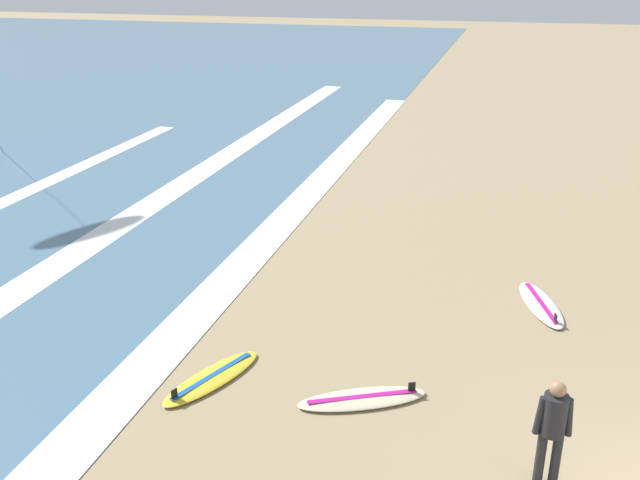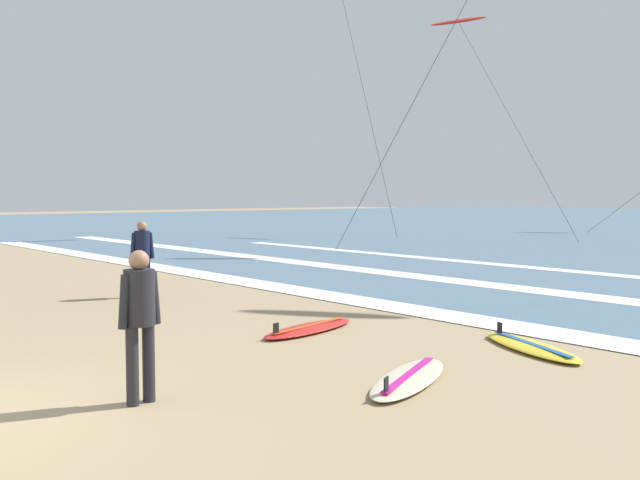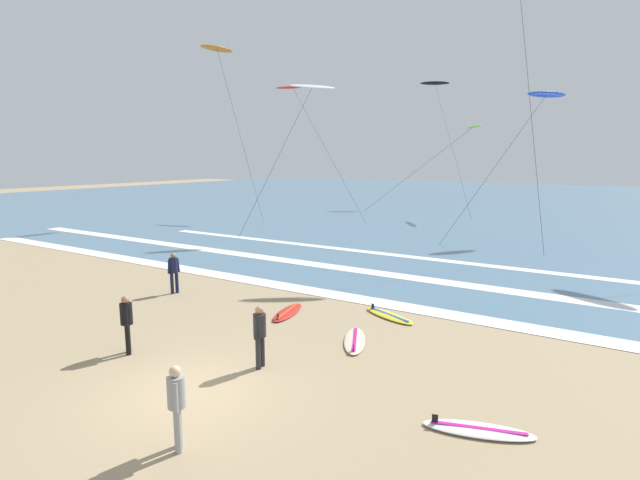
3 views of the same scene
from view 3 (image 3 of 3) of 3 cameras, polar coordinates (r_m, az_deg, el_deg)
name	(u,v)px [view 3 (image 3 of 3)]	position (r m, az deg, el deg)	size (l,w,h in m)	color
ground_plane	(191,391)	(11.85, -14.87, -16.75)	(160.00, 160.00, 0.00)	#9E8763
ocean_surface	(542,204)	(60.83, 24.65, 3.89)	(140.00, 90.00, 0.01)	slate
wave_foam_shoreline	(381,303)	(17.84, 7.14, -7.33)	(53.76, 0.98, 0.01)	white
wave_foam_mid_break	(437,281)	(21.27, 13.61, -4.73)	(58.77, 0.95, 0.01)	white
wave_foam_outer_break	(437,260)	(25.64, 13.63, -2.29)	(37.80, 0.68, 0.01)	white
surfer_foreground_main	(127,319)	(14.06, -21.77, -8.64)	(0.46, 0.38, 1.60)	black
surfer_background_far	(260,331)	(12.33, -7.09, -10.57)	(0.32, 0.52, 1.60)	#232328
surfer_right_near	(174,269)	(19.56, -16.81, -3.30)	(0.32, 0.51, 1.60)	#141938
surfer_left_far	(177,400)	(9.42, -16.50, -17.57)	(0.42, 0.43, 1.60)	gray
surfboard_right_spare	(478,430)	(10.45, 18.11, -20.45)	(2.18, 1.20, 0.25)	silver
surfboard_foreground_flat	(288,312)	(16.60, -3.84, -8.46)	(1.08, 2.18, 0.25)	red
surfboard_near_water	(389,316)	(16.39, 8.13, -8.79)	(2.17, 1.36, 0.25)	yellow
surfboard_left_pile	(355,340)	(14.19, 4.09, -11.69)	(1.46, 2.15, 0.25)	beige
kite_red_high_left	(293,88)	(44.71, -3.20, 17.41)	(9.44, 1.67, 11.53)	red
kite_lime_high_right	(473,127)	(45.09, 17.58, 12.55)	(11.37, 3.10, 8.08)	#70C628
kite_blue_mid_center	(546,95)	(35.61, 25.04, 15.16)	(5.69, 8.28, 9.43)	blue
kite_orange_far_right	(217,50)	(43.17, -12.00, 21.02)	(4.55, 3.28, 14.15)	orange
kite_white_distant_high	(312,87)	(33.33, -0.93, 17.49)	(4.61, 5.41, 10.01)	white
kite_black_distant_low	(435,84)	(57.22, 13.38, 17.40)	(9.42, 12.88, 13.48)	black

